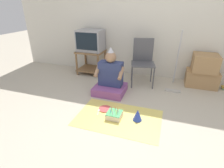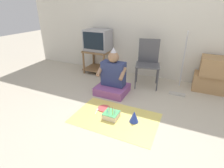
# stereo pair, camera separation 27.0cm
# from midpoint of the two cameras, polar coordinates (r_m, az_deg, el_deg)

# --- Properties ---
(ground_plane) EXTENTS (16.00, 16.00, 0.00)m
(ground_plane) POSITION_cam_midpoint_polar(r_m,az_deg,el_deg) (2.34, 6.92, -14.88)
(ground_plane) COLOR #BCB29E
(wall_back) EXTENTS (6.40, 0.06, 2.55)m
(wall_back) POSITION_cam_midpoint_polar(r_m,az_deg,el_deg) (3.77, 18.35, 20.52)
(wall_back) COLOR beige
(wall_back) RESTS_ON ground_plane
(tv_stand) EXTENTS (0.58, 0.50, 0.52)m
(tv_stand) POSITION_cam_midpoint_polar(r_m,az_deg,el_deg) (4.06, -2.61, 8.03)
(tv_stand) COLOR olive
(tv_stand) RESTS_ON ground_plane
(tv) EXTENTS (0.54, 0.42, 0.46)m
(tv) POSITION_cam_midpoint_polar(r_m,az_deg,el_deg) (3.97, -2.64, 14.14)
(tv) COLOR #99999E
(tv) RESTS_ON tv_stand
(folding_chair) EXTENTS (0.51, 0.48, 0.89)m
(folding_chair) POSITION_cam_midpoint_polar(r_m,az_deg,el_deg) (3.43, 13.93, 7.60)
(folding_chair) COLOR #4C4C51
(folding_chair) RESTS_ON ground_plane
(cardboard_box_stack) EXTENTS (0.57, 0.42, 0.64)m
(cardboard_box_stack) POSITION_cam_midpoint_polar(r_m,az_deg,el_deg) (3.69, 31.66, 2.47)
(cardboard_box_stack) COLOR #A87F51
(cardboard_box_stack) RESTS_ON ground_plane
(dust_mop) EXTENTS (0.28, 0.43, 1.10)m
(dust_mop) POSITION_cam_midpoint_polar(r_m,az_deg,el_deg) (3.35, 23.62, 2.18)
(dust_mop) COLOR #B2ADA3
(dust_mop) RESTS_ON ground_plane
(person_seated) EXTENTS (0.54, 0.49, 0.83)m
(person_seated) POSITION_cam_midpoint_polar(r_m,az_deg,el_deg) (3.10, 2.76, 1.52)
(person_seated) COLOR #8C4C8C
(person_seated) RESTS_ON ground_plane
(party_cloth) EXTENTS (1.19, 0.76, 0.01)m
(party_cloth) POSITION_cam_midpoint_polar(r_m,az_deg,el_deg) (2.53, 4.20, -11.06)
(party_cloth) COLOR #EAD666
(party_cloth) RESTS_ON ground_plane
(birthday_cake) EXTENTS (0.21, 0.21, 0.15)m
(birthday_cake) POSITION_cam_midpoint_polar(r_m,az_deg,el_deg) (2.51, 2.88, -10.11)
(birthday_cake) COLOR #F4E0C6
(birthday_cake) RESTS_ON party_cloth
(party_hat_blue) EXTENTS (0.13, 0.13, 0.16)m
(party_hat_blue) POSITION_cam_midpoint_polar(r_m,az_deg,el_deg) (2.45, 10.45, -10.50)
(party_hat_blue) COLOR blue
(party_hat_blue) RESTS_ON party_cloth
(paper_plate) EXTENTS (0.20, 0.20, 0.01)m
(paper_plate) POSITION_cam_midpoint_polar(r_m,az_deg,el_deg) (2.72, 0.22, -8.02)
(paper_plate) COLOR #D84C4C
(paper_plate) RESTS_ON party_cloth
(plastic_spoon_near) EXTENTS (0.05, 0.14, 0.01)m
(plastic_spoon_near) POSITION_cam_midpoint_polar(r_m,az_deg,el_deg) (2.68, -1.97, -8.57)
(plastic_spoon_near) COLOR white
(plastic_spoon_near) RESTS_ON party_cloth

